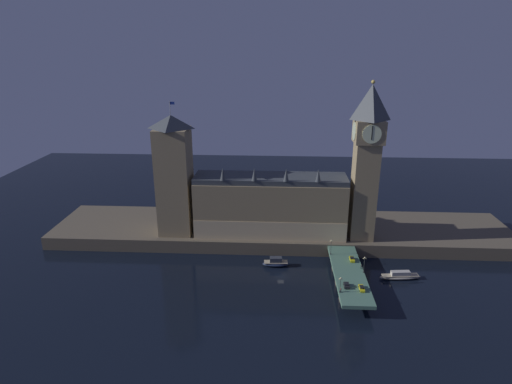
# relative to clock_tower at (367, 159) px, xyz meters

# --- Properties ---
(ground_plane) EXTENTS (400.00, 400.00, 0.00)m
(ground_plane) POSITION_rel_clock_tower_xyz_m (-36.24, -26.66, -43.22)
(ground_plane) COLOR black
(embankment) EXTENTS (220.00, 42.00, 6.08)m
(embankment) POSITION_rel_clock_tower_xyz_m (-36.24, 12.34, -40.18)
(embankment) COLOR brown
(embankment) RESTS_ON ground_plane
(parliament_hall) EXTENTS (68.65, 17.90, 33.61)m
(parliament_hall) POSITION_rel_clock_tower_xyz_m (-41.44, 2.62, -23.21)
(parliament_hall) COLOR #8E7A56
(parliament_hall) RESTS_ON embankment
(clock_tower) EXTENTS (12.67, 12.78, 70.27)m
(clock_tower) POSITION_rel_clock_tower_xyz_m (0.00, 0.00, 0.00)
(clock_tower) COLOR #8E7A56
(clock_tower) RESTS_ON embankment
(victoria_tower) EXTENTS (15.08, 15.08, 61.01)m
(victoria_tower) POSITION_rel_clock_tower_xyz_m (-85.11, 2.23, -9.54)
(victoria_tower) COLOR #8E7A56
(victoria_tower) RESTS_ON embankment
(bridge) EXTENTS (11.77, 46.00, 5.58)m
(bridge) POSITION_rel_clock_tower_xyz_m (-9.63, -31.66, -39.31)
(bridge) COLOR #4C7560
(bridge) RESTS_ON ground_plane
(car_northbound_trail) EXTENTS (2.05, 3.80, 1.50)m
(car_northbound_trail) POSITION_rel_clock_tower_xyz_m (-12.22, -42.55, -36.94)
(car_northbound_trail) COLOR black
(car_northbound_trail) RESTS_ON bridge
(car_southbound_lead) EXTENTS (1.86, 4.45, 1.37)m
(car_southbound_lead) POSITION_rel_clock_tower_xyz_m (-7.04, -44.12, -37.00)
(car_southbound_lead) COLOR yellow
(car_southbound_lead) RESTS_ON bridge
(car_southbound_trail) EXTENTS (1.92, 4.20, 1.49)m
(car_southbound_trail) POSITION_rel_clock_tower_xyz_m (-7.04, -22.01, -36.95)
(car_southbound_trail) COLOR yellow
(car_southbound_trail) RESTS_ON bridge
(pedestrian_near_rail) EXTENTS (0.38, 0.38, 1.65)m
(pedestrian_near_rail) POSITION_rel_clock_tower_xyz_m (-14.81, -45.95, -36.77)
(pedestrian_near_rail) COLOR black
(pedestrian_near_rail) RESTS_ON bridge
(pedestrian_mid_walk) EXTENTS (0.38, 0.38, 1.65)m
(pedestrian_mid_walk) POSITION_rel_clock_tower_xyz_m (-4.45, -28.52, -36.77)
(pedestrian_mid_walk) COLOR black
(pedestrian_mid_walk) RESTS_ON bridge
(street_lamp_near) EXTENTS (1.34, 0.60, 6.10)m
(street_lamp_near) POSITION_rel_clock_tower_xyz_m (-15.21, -46.38, -33.82)
(street_lamp_near) COLOR #2D3333
(street_lamp_near) RESTS_ON bridge
(street_lamp_mid) EXTENTS (1.34, 0.60, 6.80)m
(street_lamp_mid) POSITION_rel_clock_tower_xyz_m (-4.05, -31.66, -33.39)
(street_lamp_mid) COLOR #2D3333
(street_lamp_mid) RESTS_ON bridge
(street_lamp_far) EXTENTS (1.34, 0.60, 6.73)m
(street_lamp_far) POSITION_rel_clock_tower_xyz_m (-15.21, -16.94, -33.43)
(street_lamp_far) COLOR #2D3333
(street_lamp_far) RESTS_ON bridge
(boat_upstream) EXTENTS (11.59, 4.69, 4.14)m
(boat_upstream) POSITION_rel_clock_tower_xyz_m (-38.38, -18.11, -41.71)
(boat_upstream) COLOR #1E2842
(boat_upstream) RESTS_ON ground_plane
(boat_downstream) EXTENTS (17.08, 5.20, 3.43)m
(boat_downstream) POSITION_rel_clock_tower_xyz_m (12.02, -26.07, -41.97)
(boat_downstream) COLOR #B2A893
(boat_downstream) RESTS_ON ground_plane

